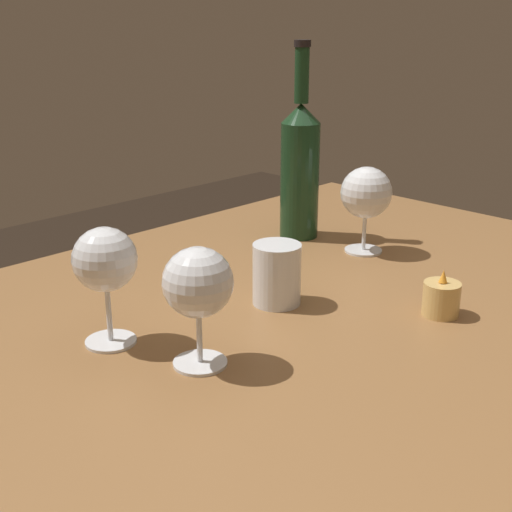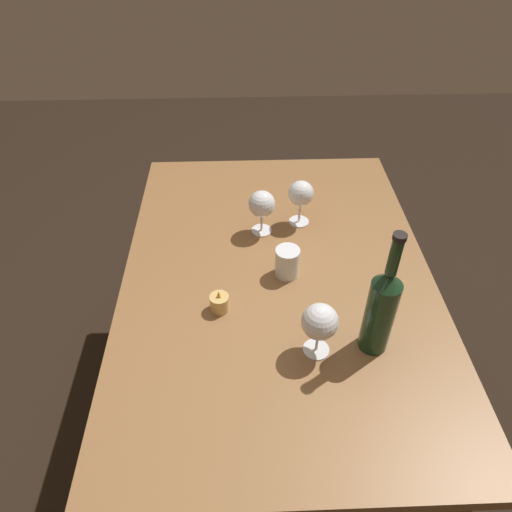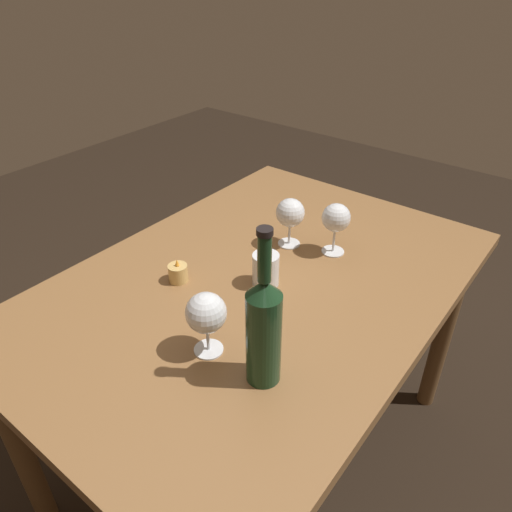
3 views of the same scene
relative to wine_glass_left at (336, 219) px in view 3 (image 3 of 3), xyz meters
name	(u,v)px [view 3 (image 3 of 3)]	position (x,y,z in m)	size (l,w,h in m)	color
ground_plane	(257,450)	(-0.25, 0.09, -0.85)	(6.00, 6.00, 0.00)	black
dining_table	(258,306)	(-0.25, 0.09, -0.20)	(1.30, 0.90, 0.74)	olive
wine_glass_left	(336,219)	(0.00, 0.00, 0.00)	(0.08, 0.08, 0.15)	white
wine_glass_right	(206,314)	(-0.52, 0.01, -0.01)	(0.09, 0.09, 0.15)	white
wine_glass_centre	(290,214)	(-0.04, 0.13, -0.01)	(0.08, 0.08, 0.15)	white
wine_bottle	(264,328)	(-0.51, -0.13, 0.02)	(0.07, 0.07, 0.36)	#19381E
water_tumbler	(265,271)	(-0.25, 0.06, -0.07)	(0.07, 0.07, 0.09)	white
votive_candle	(178,273)	(-0.38, 0.25, -0.09)	(0.05, 0.05, 0.07)	#DBB266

